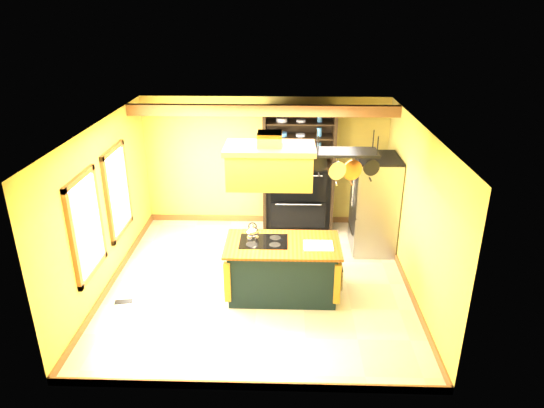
# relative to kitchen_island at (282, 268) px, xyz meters

# --- Properties ---
(floor) EXTENTS (5.00, 5.00, 0.00)m
(floor) POSITION_rel_kitchen_island_xyz_m (-0.39, 0.33, -0.47)
(floor) COLOR beige
(floor) RESTS_ON ground
(ceiling) EXTENTS (5.00, 5.00, 0.00)m
(ceiling) POSITION_rel_kitchen_island_xyz_m (-0.39, 0.33, 2.23)
(ceiling) COLOR white
(ceiling) RESTS_ON wall_back
(wall_back) EXTENTS (5.00, 0.02, 2.70)m
(wall_back) POSITION_rel_kitchen_island_xyz_m (-0.39, 2.83, 0.88)
(wall_back) COLOR gold
(wall_back) RESTS_ON floor
(wall_front) EXTENTS (5.00, 0.02, 2.70)m
(wall_front) POSITION_rel_kitchen_island_xyz_m (-0.39, -2.17, 0.88)
(wall_front) COLOR gold
(wall_front) RESTS_ON floor
(wall_left) EXTENTS (0.02, 5.00, 2.70)m
(wall_left) POSITION_rel_kitchen_island_xyz_m (-2.89, 0.33, 0.88)
(wall_left) COLOR gold
(wall_left) RESTS_ON floor
(wall_right) EXTENTS (0.02, 5.00, 2.70)m
(wall_right) POSITION_rel_kitchen_island_xyz_m (2.11, 0.33, 0.88)
(wall_right) COLOR gold
(wall_right) RESTS_ON floor
(ceiling_beam) EXTENTS (5.00, 0.15, 0.20)m
(ceiling_beam) POSITION_rel_kitchen_island_xyz_m (-0.39, 2.03, 2.12)
(ceiling_beam) COLOR #94592D
(ceiling_beam) RESTS_ON ceiling
(window_near) EXTENTS (0.06, 1.06, 1.56)m
(window_near) POSITION_rel_kitchen_island_xyz_m (-2.86, -0.47, 0.93)
(window_near) COLOR #94592D
(window_near) RESTS_ON wall_left
(window_far) EXTENTS (0.06, 1.06, 1.56)m
(window_far) POSITION_rel_kitchen_island_xyz_m (-2.86, 0.93, 0.93)
(window_far) COLOR #94592D
(window_far) RESTS_ON wall_left
(kitchen_island) EXTENTS (1.81, 1.01, 1.11)m
(kitchen_island) POSITION_rel_kitchen_island_xyz_m (0.00, 0.00, 0.00)
(kitchen_island) COLOR black
(kitchen_island) RESTS_ON floor
(range_hood) EXTENTS (1.32, 0.75, 0.80)m
(range_hood) POSITION_rel_kitchen_island_xyz_m (-0.20, -0.00, 1.76)
(range_hood) COLOR #A9872A
(range_hood) RESTS_ON ceiling
(pot_rack) EXTENTS (0.98, 0.46, 0.74)m
(pot_rack) POSITION_rel_kitchen_island_xyz_m (0.91, 0.00, 1.85)
(pot_rack) COLOR black
(pot_rack) RESTS_ON ceiling
(refrigerator) EXTENTS (0.78, 0.92, 1.81)m
(refrigerator) POSITION_rel_kitchen_island_xyz_m (1.70, 1.64, 0.41)
(refrigerator) COLOR gray
(refrigerator) RESTS_ON floor
(hutch) EXTENTS (1.42, 0.64, 2.51)m
(hutch) POSITION_rel_kitchen_island_xyz_m (0.29, 2.56, 0.48)
(hutch) COLOR black
(hutch) RESTS_ON floor
(floor_register) EXTENTS (0.30, 0.17, 0.01)m
(floor_register) POSITION_rel_kitchen_island_xyz_m (-2.52, -0.33, -0.46)
(floor_register) COLOR black
(floor_register) RESTS_ON floor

